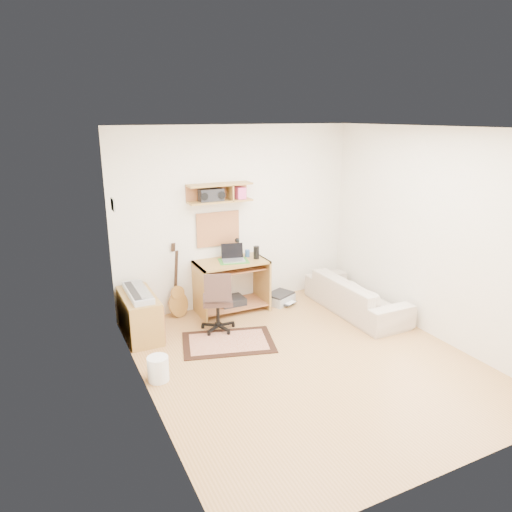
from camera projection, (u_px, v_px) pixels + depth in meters
name	position (u px, v px, depth m)	size (l,w,h in m)	color
floor	(307.00, 361.00, 5.43)	(3.60, 4.00, 0.01)	tan
ceiling	(315.00, 127.00, 4.67)	(3.60, 4.00, 0.01)	white
back_wall	(237.00, 218.00, 6.78)	(3.60, 0.01, 2.60)	white
left_wall	(143.00, 277.00, 4.30)	(0.01, 4.00, 2.60)	white
right_wall	(435.00, 235.00, 5.80)	(0.01, 4.00, 2.60)	white
wall_shelf	(220.00, 193.00, 6.43)	(0.90, 0.25, 0.26)	#AB7E3C
cork_board	(218.00, 229.00, 6.67)	(0.64, 0.03, 0.49)	tan
wall_photo	(113.00, 205.00, 5.48)	(0.02, 0.20, 0.15)	#4C8CBF
desk	(232.00, 286.00, 6.72)	(1.00, 0.55, 0.75)	#AB7E3C
laptop	(233.00, 253.00, 6.57)	(0.31, 0.31, 0.24)	silver
speaker	(256.00, 252.00, 6.69)	(0.08, 0.08, 0.18)	black
desk_lamp	(239.00, 247.00, 6.76)	(0.10, 0.10, 0.29)	black
pencil_cup	(247.00, 253.00, 6.80)	(0.07, 0.07, 0.10)	#305692
boombox	(211.00, 195.00, 6.37)	(0.33, 0.15, 0.17)	black
rug	(228.00, 342.00, 5.86)	(1.12, 0.75, 0.01)	#CDAE89
task_chair	(218.00, 300.00, 6.09)	(0.43, 0.43, 0.84)	#3A2822
cabinet	(140.00, 315.00, 5.99)	(0.40, 0.90, 0.55)	#AB7E3C
music_keyboard	(138.00, 293.00, 5.90)	(0.25, 0.79, 0.07)	#B2B5BA
guitar	(177.00, 281.00, 6.47)	(0.28, 0.18, 1.05)	#B17C36
waste_basket	(158.00, 369.00, 4.99)	(0.23, 0.23, 0.27)	white
printer	(280.00, 298.00, 7.07)	(0.40, 0.31, 0.15)	#A5A8AA
sofa	(356.00, 290.00, 6.70)	(1.71, 0.50, 0.67)	#C0AE98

